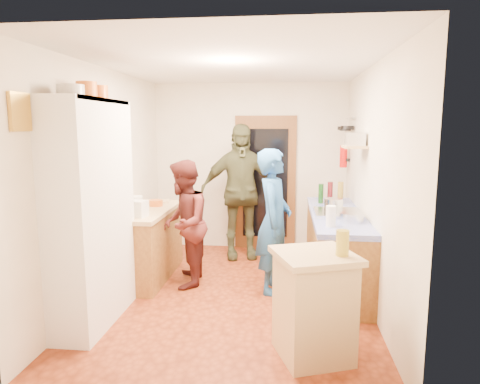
% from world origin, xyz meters
% --- Properties ---
extents(floor, '(3.00, 4.00, 0.02)m').
position_xyz_m(floor, '(0.00, 0.00, -0.01)').
color(floor, '#913B1B').
rests_on(floor, ground).
extents(ceiling, '(3.00, 4.00, 0.02)m').
position_xyz_m(ceiling, '(0.00, 0.00, 2.61)').
color(ceiling, silver).
rests_on(ceiling, ground).
extents(wall_back, '(3.00, 0.02, 2.60)m').
position_xyz_m(wall_back, '(0.00, 2.01, 1.30)').
color(wall_back, silver).
rests_on(wall_back, ground).
extents(wall_front, '(3.00, 0.02, 2.60)m').
position_xyz_m(wall_front, '(0.00, -2.01, 1.30)').
color(wall_front, silver).
rests_on(wall_front, ground).
extents(wall_left, '(0.02, 4.00, 2.60)m').
position_xyz_m(wall_left, '(-1.51, 0.00, 1.30)').
color(wall_left, silver).
rests_on(wall_left, ground).
extents(wall_right, '(0.02, 4.00, 2.60)m').
position_xyz_m(wall_right, '(1.51, 0.00, 1.30)').
color(wall_right, silver).
rests_on(wall_right, ground).
extents(door_frame, '(0.95, 0.06, 2.10)m').
position_xyz_m(door_frame, '(0.25, 1.97, 1.05)').
color(door_frame, brown).
rests_on(door_frame, ground).
extents(door_glass, '(0.70, 0.02, 1.70)m').
position_xyz_m(door_glass, '(0.25, 1.94, 1.05)').
color(door_glass, black).
rests_on(door_glass, door_frame).
extents(hutch_body, '(0.40, 1.20, 2.20)m').
position_xyz_m(hutch_body, '(-1.30, -0.80, 1.10)').
color(hutch_body, white).
rests_on(hutch_body, ground).
extents(hutch_top_shelf, '(0.40, 1.14, 0.04)m').
position_xyz_m(hutch_top_shelf, '(-1.30, -0.80, 2.18)').
color(hutch_top_shelf, white).
rests_on(hutch_top_shelf, hutch_body).
extents(plate_stack, '(0.23, 0.23, 0.10)m').
position_xyz_m(plate_stack, '(-1.30, -1.08, 2.25)').
color(plate_stack, white).
rests_on(plate_stack, hutch_top_shelf).
extents(orange_pot_a, '(0.19, 0.19, 0.15)m').
position_xyz_m(orange_pot_a, '(-1.30, -0.78, 2.28)').
color(orange_pot_a, orange).
rests_on(orange_pot_a, hutch_top_shelf).
extents(orange_pot_b, '(0.16, 0.16, 0.14)m').
position_xyz_m(orange_pot_b, '(-1.30, -0.49, 2.27)').
color(orange_pot_b, orange).
rests_on(orange_pot_b, hutch_top_shelf).
extents(left_counter_base, '(0.60, 1.40, 0.85)m').
position_xyz_m(left_counter_base, '(-1.20, 0.45, 0.42)').
color(left_counter_base, olive).
rests_on(left_counter_base, ground).
extents(left_counter_top, '(0.64, 1.44, 0.05)m').
position_xyz_m(left_counter_top, '(-1.20, 0.45, 0.88)').
color(left_counter_top, tan).
rests_on(left_counter_top, left_counter_base).
extents(toaster, '(0.28, 0.21, 0.19)m').
position_xyz_m(toaster, '(-1.15, -0.01, 0.99)').
color(toaster, white).
rests_on(toaster, left_counter_top).
extents(kettle, '(0.20, 0.20, 0.19)m').
position_xyz_m(kettle, '(-1.25, 0.27, 1.00)').
color(kettle, white).
rests_on(kettle, left_counter_top).
extents(orange_bowl, '(0.21, 0.21, 0.08)m').
position_xyz_m(orange_bowl, '(-1.12, 0.67, 0.94)').
color(orange_bowl, orange).
rests_on(orange_bowl, left_counter_top).
extents(chopping_board, '(0.34, 0.28, 0.02)m').
position_xyz_m(chopping_board, '(-1.18, 0.96, 0.91)').
color(chopping_board, tan).
rests_on(chopping_board, left_counter_top).
extents(right_counter_base, '(0.60, 2.20, 0.84)m').
position_xyz_m(right_counter_base, '(1.20, 0.50, 0.42)').
color(right_counter_base, olive).
rests_on(right_counter_base, ground).
extents(right_counter_top, '(0.62, 2.22, 0.06)m').
position_xyz_m(right_counter_top, '(1.20, 0.50, 0.87)').
color(right_counter_top, '#0B20BB').
rests_on(right_counter_top, right_counter_base).
extents(hob, '(0.55, 0.58, 0.04)m').
position_xyz_m(hob, '(1.20, 0.37, 0.92)').
color(hob, silver).
rests_on(hob, right_counter_top).
extents(pot_on_hob, '(0.22, 0.22, 0.14)m').
position_xyz_m(pot_on_hob, '(1.15, 0.43, 1.01)').
color(pot_on_hob, silver).
rests_on(pot_on_hob, hob).
extents(bottle_a, '(0.08, 0.08, 0.27)m').
position_xyz_m(bottle_a, '(1.05, 1.11, 1.03)').
color(bottle_a, '#143F14').
rests_on(bottle_a, right_counter_top).
extents(bottle_b, '(0.09, 0.09, 0.29)m').
position_xyz_m(bottle_b, '(1.18, 1.19, 1.04)').
color(bottle_b, '#591419').
rests_on(bottle_b, right_counter_top).
extents(bottle_c, '(0.08, 0.08, 0.30)m').
position_xyz_m(bottle_c, '(1.31, 1.10, 1.05)').
color(bottle_c, olive).
rests_on(bottle_c, right_counter_top).
extents(paper_towel, '(0.11, 0.11, 0.22)m').
position_xyz_m(paper_towel, '(1.05, -0.26, 1.01)').
color(paper_towel, white).
rests_on(paper_towel, right_counter_top).
extents(mixing_bowl, '(0.33, 0.33, 0.10)m').
position_xyz_m(mixing_bowl, '(1.30, -0.01, 0.95)').
color(mixing_bowl, silver).
rests_on(mixing_bowl, right_counter_top).
extents(island_base, '(0.71, 0.71, 0.86)m').
position_xyz_m(island_base, '(0.83, -1.26, 0.43)').
color(island_base, tan).
rests_on(island_base, ground).
extents(island_top, '(0.80, 0.80, 0.05)m').
position_xyz_m(island_top, '(0.83, -1.26, 0.89)').
color(island_top, tan).
rests_on(island_top, island_base).
extents(cutting_board, '(0.43, 0.38, 0.02)m').
position_xyz_m(cutting_board, '(0.76, -1.23, 0.90)').
color(cutting_board, white).
rests_on(cutting_board, island_top).
extents(oil_jar, '(0.13, 0.13, 0.21)m').
position_xyz_m(oil_jar, '(1.04, -1.32, 1.01)').
color(oil_jar, '#AD9E2D').
rests_on(oil_jar, island_top).
extents(pan_rail, '(0.02, 0.65, 0.02)m').
position_xyz_m(pan_rail, '(1.46, 1.52, 2.05)').
color(pan_rail, silver).
rests_on(pan_rail, wall_right).
extents(pan_hang_a, '(0.18, 0.18, 0.05)m').
position_xyz_m(pan_hang_a, '(1.40, 1.35, 1.92)').
color(pan_hang_a, black).
rests_on(pan_hang_a, pan_rail).
extents(pan_hang_b, '(0.16, 0.16, 0.05)m').
position_xyz_m(pan_hang_b, '(1.40, 1.55, 1.90)').
color(pan_hang_b, black).
rests_on(pan_hang_b, pan_rail).
extents(pan_hang_c, '(0.17, 0.17, 0.05)m').
position_xyz_m(pan_hang_c, '(1.40, 1.75, 1.91)').
color(pan_hang_c, black).
rests_on(pan_hang_c, pan_rail).
extents(wall_shelf, '(0.26, 0.42, 0.03)m').
position_xyz_m(wall_shelf, '(1.37, 0.45, 1.70)').
color(wall_shelf, tan).
rests_on(wall_shelf, wall_right).
extents(radio, '(0.23, 0.31, 0.15)m').
position_xyz_m(radio, '(1.37, 0.45, 1.79)').
color(radio, silver).
rests_on(radio, wall_shelf).
extents(ext_bracket, '(0.06, 0.10, 0.04)m').
position_xyz_m(ext_bracket, '(1.47, 1.70, 1.45)').
color(ext_bracket, black).
rests_on(ext_bracket, wall_right).
extents(fire_extinguisher, '(0.11, 0.11, 0.32)m').
position_xyz_m(fire_extinguisher, '(1.41, 1.70, 1.50)').
color(fire_extinguisher, red).
rests_on(fire_extinguisher, wall_right).
extents(picture_frame, '(0.03, 0.25, 0.30)m').
position_xyz_m(picture_frame, '(-1.48, -1.55, 2.05)').
color(picture_frame, gold).
rests_on(picture_frame, wall_left).
extents(person_hob, '(0.47, 0.66, 1.69)m').
position_xyz_m(person_hob, '(0.47, 0.15, 0.84)').
color(person_hob, '#24579C').
rests_on(person_hob, ground).
extents(person_left, '(0.66, 0.81, 1.54)m').
position_xyz_m(person_left, '(-0.62, 0.28, 0.77)').
color(person_left, '#4C1B19').
rests_on(person_left, ground).
extents(person_back, '(1.24, 0.74, 1.98)m').
position_xyz_m(person_back, '(-0.08, 1.45, 0.99)').
color(person_back, '#3F4026').
rests_on(person_back, ground).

